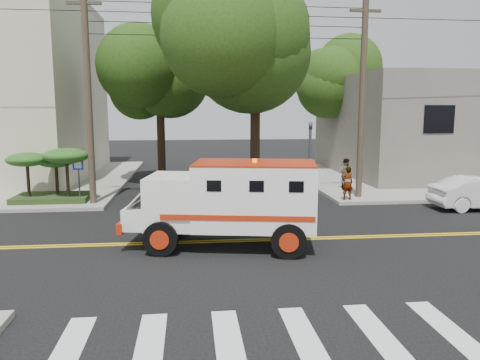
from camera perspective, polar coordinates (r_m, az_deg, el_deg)
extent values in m
plane|color=black|center=(15.00, -0.43, -7.42)|extent=(100.00, 100.00, 0.00)
cube|color=gray|center=(31.86, 21.84, 0.67)|extent=(17.00, 17.00, 0.15)
cube|color=#646056|center=(32.78, 24.06, 6.15)|extent=(14.00, 12.00, 6.00)
cylinder|color=#382D23|center=(20.77, -17.98, 9.19)|extent=(0.28, 0.28, 9.00)
cylinder|color=#382D23|center=(21.96, 14.65, 9.28)|extent=(0.28, 0.28, 9.00)
cylinder|color=black|center=(21.06, 1.86, 6.87)|extent=(0.44, 0.44, 7.00)
sphere|color=#1D3E10|center=(21.24, 1.90, 16.34)|extent=(5.32, 5.32, 5.32)
sphere|color=#1D3E10|center=(20.78, 5.50, 18.07)|extent=(4.56, 4.56, 4.56)
cylinder|color=black|center=(26.42, -9.61, 5.59)|extent=(0.44, 0.44, 5.60)
sphere|color=#1D3E10|center=(26.43, -9.77, 11.66)|extent=(3.92, 3.92, 3.92)
sphere|color=#1D3E10|center=(25.86, -7.96, 12.70)|extent=(3.36, 3.36, 3.36)
cylinder|color=black|center=(31.95, 12.01, 6.34)|extent=(0.44, 0.44, 5.95)
sphere|color=#1D3E10|center=(31.98, 12.18, 11.68)|extent=(4.20, 4.20, 4.20)
sphere|color=#1D3E10|center=(31.74, 14.14, 12.45)|extent=(3.60, 3.60, 3.60)
cylinder|color=#3F3F42|center=(20.76, 8.49, 2.04)|extent=(0.12, 0.12, 3.60)
imported|color=#3F3F42|center=(20.65, 8.57, 5.77)|extent=(0.15, 0.18, 0.90)
cylinder|color=#3F3F42|center=(21.32, -19.01, -0.33)|extent=(0.06, 0.06, 2.00)
cube|color=#0C33A5|center=(21.16, -19.15, 1.78)|extent=(0.45, 0.03, 0.45)
cube|color=#1E3314|center=(22.33, -21.84, -1.99)|extent=(3.20, 2.00, 0.24)
cylinder|color=black|center=(22.18, -24.41, 0.09)|extent=(0.14, 0.14, 1.52)
ellipsoid|color=#164B16|center=(22.08, -24.55, 2.28)|extent=(1.73, 1.73, 0.60)
cylinder|color=black|center=(22.56, -21.44, 0.19)|extent=(0.14, 0.14, 1.36)
ellipsoid|color=#164B16|center=(22.47, -21.54, 2.12)|extent=(1.55, 1.55, 0.54)
cylinder|color=black|center=(21.50, -20.28, 0.29)|extent=(0.14, 0.14, 1.68)
ellipsoid|color=#164B16|center=(21.39, -20.41, 2.80)|extent=(1.91, 1.91, 0.66)
cube|color=white|center=(13.98, 1.78, -1.92)|extent=(3.85, 2.67, 1.91)
cube|color=white|center=(14.31, -8.09, -2.50)|extent=(1.78, 2.22, 1.54)
cube|color=black|center=(14.40, -10.88, -0.84)|extent=(0.32, 1.53, 0.64)
cube|color=white|center=(14.63, -11.72, -4.17)|extent=(1.12, 1.93, 0.64)
cube|color=#B1270D|center=(14.81, -13.39, -4.97)|extent=(0.50, 1.95, 0.32)
cube|color=#B1270D|center=(13.84, 1.80, 2.08)|extent=(3.85, 2.67, 0.05)
cylinder|color=black|center=(13.60, -9.65, -7.06)|extent=(1.03, 0.46, 1.00)
cylinder|color=black|center=(15.52, -7.91, -5.05)|extent=(1.03, 0.46, 1.00)
cylinder|color=black|center=(13.24, 5.96, -7.41)|extent=(1.03, 0.46, 1.00)
cylinder|color=black|center=(15.21, 5.68, -5.29)|extent=(1.03, 0.46, 1.00)
imported|color=gray|center=(21.27, 12.94, -0.38)|extent=(0.58, 0.42, 1.49)
imported|color=gray|center=(24.48, 12.71, 0.82)|extent=(0.93, 0.93, 1.52)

